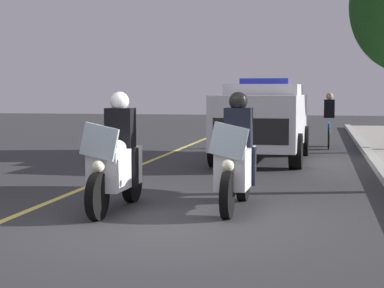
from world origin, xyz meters
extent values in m
plane|color=#333335|center=(0.00, 0.00, 0.00)|extent=(80.00, 80.00, 0.00)
cube|color=#E0D14C|center=(0.00, -2.16, 0.00)|extent=(48.00, 0.12, 0.01)
cylinder|color=black|center=(-0.20, -0.94, 0.32)|extent=(0.64, 0.14, 0.64)
cylinder|color=black|center=(-1.69, -0.90, 0.32)|extent=(0.64, 0.16, 0.64)
cube|color=white|center=(-0.92, -0.92, 0.62)|extent=(1.21, 0.47, 0.56)
ellipsoid|color=white|center=(-0.87, -0.92, 0.92)|extent=(0.57, 0.33, 0.24)
cube|color=silver|center=(-0.30, -0.94, 1.05)|extent=(0.07, 0.56, 0.53)
sphere|color=#F9F4CC|center=(-0.24, -0.94, 0.72)|extent=(0.17, 0.17, 0.17)
sphere|color=red|center=(-0.43, -1.09, 0.98)|extent=(0.09, 0.09, 0.09)
sphere|color=#1933F2|center=(-0.42, -0.77, 0.98)|extent=(0.09, 0.09, 0.09)
cube|color=black|center=(-1.15, -0.91, 1.18)|extent=(0.29, 0.41, 0.60)
cube|color=black|center=(-1.09, -0.71, 0.62)|extent=(0.18, 0.14, 0.56)
cube|color=black|center=(-1.10, -1.11, 0.62)|extent=(0.18, 0.14, 0.56)
sphere|color=white|center=(-1.13, -0.91, 1.58)|extent=(0.28, 0.28, 0.28)
cylinder|color=black|center=(-0.65, 0.75, 0.32)|extent=(0.64, 0.14, 0.64)
cylinder|color=black|center=(-2.15, 0.79, 0.32)|extent=(0.64, 0.16, 0.64)
cube|color=white|center=(-1.38, 0.77, 0.62)|extent=(1.21, 0.47, 0.56)
ellipsoid|color=white|center=(-1.33, 0.77, 0.92)|extent=(0.57, 0.33, 0.24)
cube|color=silver|center=(-0.75, 0.75, 1.05)|extent=(0.07, 0.56, 0.53)
sphere|color=#F9F4CC|center=(-0.69, 0.75, 0.72)|extent=(0.17, 0.17, 0.17)
sphere|color=red|center=(-0.88, 0.60, 0.98)|extent=(0.09, 0.09, 0.09)
sphere|color=#1933F2|center=(-0.87, 0.92, 0.98)|extent=(0.09, 0.09, 0.09)
cube|color=black|center=(-1.61, 0.78, 1.18)|extent=(0.29, 0.41, 0.60)
cube|color=black|center=(-1.54, 0.97, 0.62)|extent=(0.18, 0.14, 0.56)
cube|color=black|center=(-1.55, 0.57, 0.62)|extent=(0.18, 0.14, 0.56)
sphere|color=black|center=(-1.59, 0.78, 1.58)|extent=(0.28, 0.28, 0.28)
cube|color=silver|center=(-8.13, 0.59, 1.02)|extent=(4.95, 2.02, 1.24)
cube|color=silver|center=(-8.43, 0.60, 1.72)|extent=(2.44, 1.81, 0.36)
cube|color=#2633D8|center=(-8.23, 0.59, 1.98)|extent=(0.31, 1.21, 0.14)
cube|color=black|center=(-5.73, 0.53, 0.88)|extent=(0.16, 1.62, 0.56)
cylinder|color=black|center=(-6.55, 1.45, 0.40)|extent=(0.81, 0.30, 0.80)
cylinder|color=black|center=(-6.60, -0.35, 0.40)|extent=(0.81, 0.30, 0.80)
cylinder|color=black|center=(-9.65, 1.53, 0.40)|extent=(0.81, 0.30, 0.80)
cylinder|color=black|center=(-9.70, -0.27, 0.40)|extent=(0.81, 0.30, 0.80)
cylinder|color=black|center=(-11.69, 2.22, 0.33)|extent=(0.66, 0.06, 0.66)
cylinder|color=black|center=(-12.79, 2.25, 0.33)|extent=(0.66, 0.06, 0.66)
cube|color=blue|center=(-12.24, 2.24, 0.60)|extent=(1.00, 0.09, 0.36)
cube|color=black|center=(-12.29, 2.24, 1.20)|extent=(0.25, 0.33, 0.56)
sphere|color=tan|center=(-12.26, 2.24, 1.58)|extent=(0.22, 0.22, 0.22)
camera|label=1|loc=(7.96, 1.97, 1.72)|focal=60.66mm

